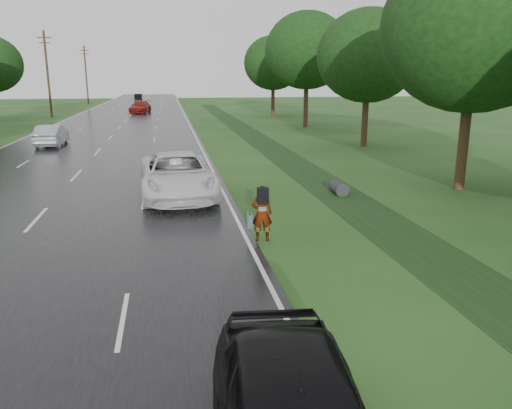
% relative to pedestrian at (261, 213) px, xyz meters
% --- Properties ---
extents(road, '(14.00, 180.00, 0.04)m').
position_rel_pedestrian_xyz_m(road, '(-7.18, 40.47, -0.85)').
color(road, black).
rests_on(road, ground).
extents(edge_stripe_east, '(0.12, 180.00, 0.01)m').
position_rel_pedestrian_xyz_m(edge_stripe_east, '(-0.43, 40.47, -0.83)').
color(edge_stripe_east, silver).
rests_on(edge_stripe_east, road).
extents(edge_stripe_west, '(0.12, 180.00, 0.01)m').
position_rel_pedestrian_xyz_m(edge_stripe_west, '(-13.93, 40.47, -0.83)').
color(edge_stripe_west, silver).
rests_on(edge_stripe_west, road).
extents(center_line, '(0.12, 180.00, 0.01)m').
position_rel_pedestrian_xyz_m(center_line, '(-7.18, 40.47, -0.83)').
color(center_line, silver).
rests_on(center_line, road).
extents(drainage_ditch, '(2.20, 120.00, 0.56)m').
position_rel_pedestrian_xyz_m(drainage_ditch, '(4.32, 14.18, -0.84)').
color(drainage_ditch, black).
rests_on(drainage_ditch, ground).
extents(utility_pole_far, '(1.60, 0.26, 10.00)m').
position_rel_pedestrian_xyz_m(utility_pole_far, '(-16.38, 50.47, 4.33)').
color(utility_pole_far, '#392317').
rests_on(utility_pole_far, ground).
extents(utility_pole_distant, '(1.60, 0.26, 10.00)m').
position_rel_pedestrian_xyz_m(utility_pole_distant, '(-16.38, 80.47, 4.33)').
color(utility_pole_distant, '#392317').
rests_on(utility_pole_distant, ground).
extents(tree_east_b, '(7.60, 7.60, 10.11)m').
position_rel_pedestrian_xyz_m(tree_east_b, '(9.82, 5.47, 5.81)').
color(tree_east_b, '#392317').
rests_on(tree_east_b, ground).
extents(tree_east_c, '(7.00, 7.00, 9.29)m').
position_rel_pedestrian_xyz_m(tree_east_c, '(11.02, 19.47, 5.26)').
color(tree_east_c, '#392317').
rests_on(tree_east_c, ground).
extents(tree_east_d, '(8.00, 8.00, 10.76)m').
position_rel_pedestrian_xyz_m(tree_east_d, '(10.62, 33.47, 6.28)').
color(tree_east_d, '#392317').
rests_on(tree_east_d, ground).
extents(tree_east_f, '(7.20, 7.20, 9.62)m').
position_rel_pedestrian_xyz_m(tree_east_f, '(10.32, 47.47, 5.50)').
color(tree_east_f, '#392317').
rests_on(tree_east_f, ground).
extents(pedestrian, '(0.78, 0.73, 1.69)m').
position_rel_pedestrian_xyz_m(pedestrian, '(0.00, 0.00, 0.00)').
color(pedestrian, '#A5998C').
rests_on(pedestrian, ground).
extents(white_pickup, '(3.22, 6.41, 1.74)m').
position_rel_pedestrian_xyz_m(white_pickup, '(-2.32, 6.13, 0.04)').
color(white_pickup, silver).
rests_on(white_pickup, road).
extents(silver_sedan, '(1.60, 4.53, 1.49)m').
position_rel_pedestrian_xyz_m(silver_sedan, '(-10.69, 23.11, -0.09)').
color(silver_sedan, '#9B9DA3').
rests_on(silver_sedan, road).
extents(far_car_red, '(3.04, 5.71, 1.57)m').
position_rel_pedestrian_xyz_m(far_car_red, '(-6.13, 55.63, -0.04)').
color(far_car_red, maroon).
rests_on(far_car_red, road).
extents(far_car_dark, '(1.77, 4.41, 1.43)m').
position_rel_pedestrian_xyz_m(far_car_dark, '(-8.18, 90.28, -0.12)').
color(far_car_dark, black).
rests_on(far_car_dark, road).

